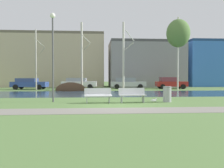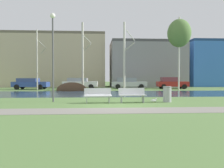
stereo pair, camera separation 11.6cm
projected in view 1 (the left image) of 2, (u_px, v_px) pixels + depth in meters
name	position (u px, v px, depth m)	size (l,w,h in m)	color
ground_plane	(107.00, 93.00, 22.53)	(120.00, 120.00, 0.00)	#5B7F42
paved_path_strip	(122.00, 111.00, 10.40)	(60.00, 1.85, 0.01)	gray
river_band	(108.00, 94.00, 21.43)	(80.00, 8.11, 0.01)	#2D475B
soil_mound	(71.00, 91.00, 26.33)	(3.47, 3.07, 1.91)	#423021
bench_left	(98.00, 95.00, 13.54)	(1.63, 0.67, 0.87)	#B2B5B7
bench_right	(132.00, 95.00, 13.69)	(1.63, 0.67, 0.87)	#B2B5B7
trash_bin	(167.00, 94.00, 14.05)	(0.53, 0.53, 0.96)	#999B9E
seagull	(154.00, 100.00, 13.78)	(0.43, 0.16, 0.26)	white
streetlamp	(53.00, 43.00, 14.00)	(0.32, 0.32, 5.43)	#4C4C51
birch_far_left	(36.00, 59.00, 27.45)	(1.20, 2.22, 7.23)	#BCB7A8
birch_left	(82.00, 56.00, 27.83)	(1.20, 2.07, 8.16)	#BCB7A8
birch_center_left	(124.00, 55.00, 27.42)	(1.41, 2.48, 8.10)	beige
birch_center	(178.00, 34.00, 27.31)	(2.76, 2.76, 8.66)	beige
parked_van_nearest_blue	(29.00, 83.00, 29.06)	(4.49, 2.26, 1.41)	#2D4793
parked_sedan_second_white	(79.00, 83.00, 30.39)	(4.62, 2.29, 1.44)	silver
parked_hatch_third_silver	(127.00, 83.00, 30.86)	(4.75, 2.28, 1.48)	#B2B5BC
parked_wagon_fourth_red	(170.00, 83.00, 30.54)	(4.13, 2.29, 1.54)	maroon
building_beige_block	(54.00, 61.00, 38.08)	(16.46, 7.05, 8.55)	#BCAD8E
building_grey_warehouse	(145.00, 65.00, 37.53)	(11.44, 7.76, 7.17)	gray
building_blue_store	(219.00, 64.00, 39.60)	(12.04, 6.47, 7.64)	#3870C6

